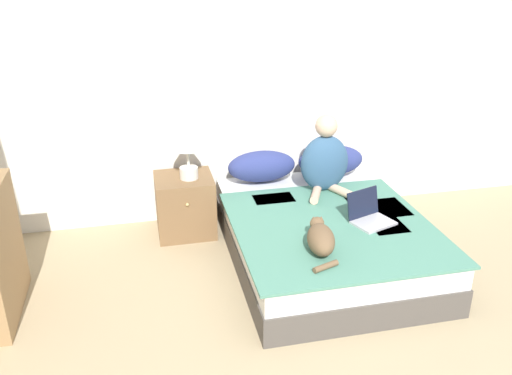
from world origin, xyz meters
TOP-DOWN VIEW (x-y plane):
  - wall_back at (0.00, 3.11)m, footprint 5.92×0.05m
  - bed at (0.13, 2.08)m, footprint 1.49×1.91m
  - pillow_near at (-0.20, 2.87)m, footprint 0.61×0.30m
  - pillow_far at (0.45, 2.87)m, footprint 0.61×0.30m
  - person_sitting at (0.28, 2.55)m, footprint 0.42×0.41m
  - cat_tabby at (-0.09, 1.57)m, footprint 0.26×0.51m
  - laptop_open at (0.42, 1.90)m, footprint 0.37×0.35m
  - nightstand at (-0.90, 2.81)m, footprint 0.49×0.48m
  - table_lamp at (-0.85, 2.78)m, footprint 0.26×0.26m

SIDE VIEW (x-z plane):
  - bed at x=0.13m, z-range 0.00..0.40m
  - nightstand at x=-0.90m, z-range 0.00..0.52m
  - laptop_open at x=0.42m, z-range 0.34..0.57m
  - cat_tabby at x=-0.09m, z-range 0.41..0.59m
  - pillow_near at x=-0.20m, z-range 0.40..0.68m
  - pillow_far at x=0.45m, z-range 0.40..0.68m
  - person_sitting at x=0.28m, z-range 0.34..1.01m
  - table_lamp at x=-0.85m, z-range 0.61..1.10m
  - wall_back at x=0.00m, z-range 0.00..2.55m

